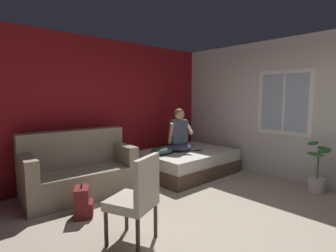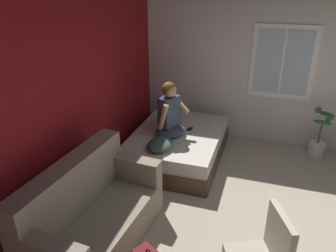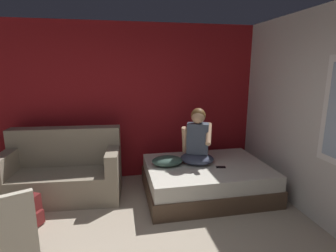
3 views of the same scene
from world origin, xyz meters
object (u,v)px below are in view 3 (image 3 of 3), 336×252
object	(u,v)px
couch	(64,172)
backpack	(29,213)
side_chair	(6,239)
bed	(206,179)
person_seated	(197,141)
throw_pillow	(167,161)
cell_phone	(221,167)

from	to	relation	value
couch	backpack	bearing A→B (deg)	-110.58
side_chair	backpack	size ratio (longest dim) A/B	2.14
bed	couch	size ratio (longest dim) A/B	1.08
person_seated	throw_pillow	distance (m)	0.56
cell_phone	couch	bearing A→B (deg)	-90.09
throw_pillow	couch	bearing A→B (deg)	170.82
bed	side_chair	distance (m)	2.76
bed	backpack	xyz separation A→B (m)	(-2.48, -0.45, -0.04)
couch	person_seated	size ratio (longest dim) A/B	2.01
bed	backpack	bearing A→B (deg)	-169.71
side_chair	backpack	xyz separation A→B (m)	(-0.16, 1.02, -0.34)
bed	backpack	size ratio (longest dim) A/B	4.16
side_chair	person_seated	bearing A→B (deg)	35.51
bed	side_chair	xyz separation A→B (m)	(-2.32, -1.47, 0.30)
couch	backpack	size ratio (longest dim) A/B	3.84
side_chair	cell_phone	bearing A→B (deg)	27.70
side_chair	throw_pillow	distance (m)	2.31
bed	person_seated	size ratio (longest dim) A/B	2.18
bed	backpack	world-z (taller)	bed
bed	person_seated	distance (m)	0.62
throw_pillow	cell_phone	world-z (taller)	throw_pillow
backpack	side_chair	bearing A→B (deg)	-81.08
person_seated	backpack	size ratio (longest dim) A/B	1.91
couch	throw_pillow	bearing A→B (deg)	-9.18
bed	throw_pillow	size ratio (longest dim) A/B	3.97
bed	throw_pillow	distance (m)	0.69
person_seated	backpack	world-z (taller)	person_seated
couch	side_chair	size ratio (longest dim) A/B	1.79
side_chair	person_seated	size ratio (longest dim) A/B	1.12
person_seated	backpack	xyz separation A→B (m)	(-2.35, -0.55, -0.64)
bed	couch	world-z (taller)	couch
side_chair	throw_pillow	size ratio (longest dim) A/B	2.04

